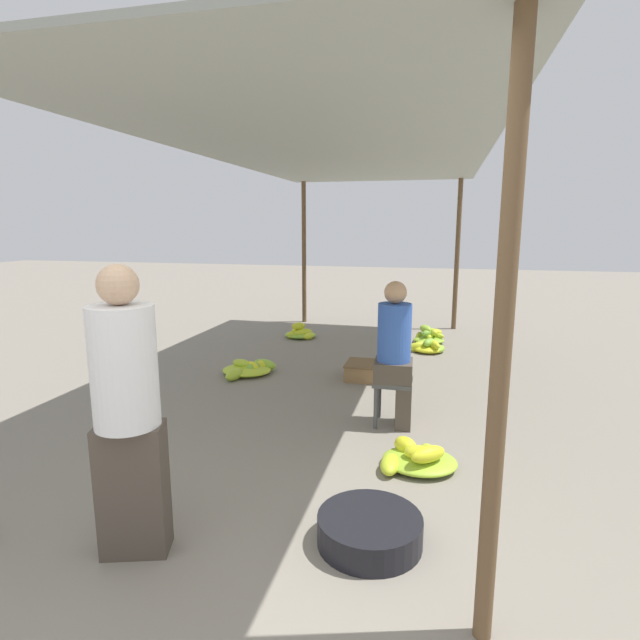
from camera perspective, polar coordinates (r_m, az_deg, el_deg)
name	(u,v)px	position (r m, az deg, el deg)	size (l,w,h in m)	color
ground_plane	(171,629)	(2.75, -16.65, -30.74)	(40.00, 40.00, 0.00)	gray
canopy_post_front_right	(501,357)	(2.13, 19.99, -3.96)	(0.08, 0.08, 2.58)	brown
canopy_post_back_left	(304,253)	(9.32, -1.84, 7.62)	(0.08, 0.08, 2.58)	brown
canopy_post_back_right	(457,255)	(8.98, 15.40, 7.12)	(0.08, 0.08, 2.58)	brown
canopy_tarp	(340,150)	(5.68, 2.28, 18.83)	(3.14, 7.32, 0.04)	#9EA399
vendor_foreground	(127,410)	(2.89, -21.16, -9.53)	(0.43, 0.43, 1.62)	#4C4238
stool	(393,389)	(4.63, 8.32, -7.77)	(0.34, 0.34, 0.43)	#4C4C4C
vendor_seated	(396,352)	(4.53, 8.68, -3.58)	(0.36, 0.36, 1.33)	#4C4238
basin_black	(370,530)	(3.12, 5.69, -22.76)	(0.61, 0.61, 0.17)	black
banana_pile_left_0	(249,369)	(6.24, -8.07, -5.52)	(0.64, 0.74, 0.18)	#A6C72E
banana_pile_left_1	(301,334)	(8.11, -2.23, -1.57)	(0.52, 0.49, 0.26)	#CED727
banana_pile_right_0	(417,458)	(3.98, 11.01, -15.24)	(0.57, 0.52, 0.22)	#BCD02A
banana_pile_right_1	(429,347)	(7.37, 12.35, -2.99)	(0.54, 0.43, 0.21)	#82B835
banana_pile_right_2	(429,336)	(7.95, 12.33, -1.80)	(0.49, 0.47, 0.27)	#B7CE2B
crate_near	(365,371)	(6.00, 5.19, -5.79)	(0.45, 0.45, 0.20)	olive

